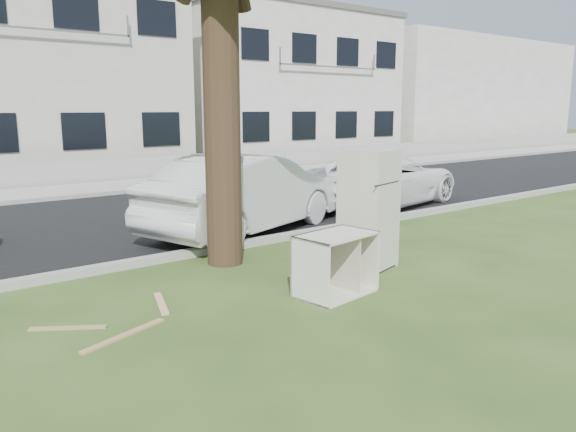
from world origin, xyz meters
TOP-DOWN VIEW (x-y plane):
  - ground at (0.00, 0.00)m, footprint 120.00×120.00m
  - road at (0.00, 6.00)m, footprint 120.00×7.00m
  - kerb_near at (0.00, 2.45)m, footprint 120.00×0.18m
  - kerb_far at (0.00, 9.55)m, footprint 120.00×0.18m
  - sidewalk at (0.00, 11.00)m, footprint 120.00×2.80m
  - low_wall at (0.00, 12.60)m, footprint 120.00×0.15m
  - townhouse_center at (0.00, 17.50)m, footprint 11.22×8.16m
  - townhouse_right at (12.00, 17.50)m, footprint 10.20×8.16m
  - filler_right at (26.00, 18.00)m, footprint 16.00×9.00m
  - fridge at (1.17, 0.31)m, footprint 0.87×0.83m
  - cabinet at (-0.05, -0.32)m, footprint 1.09×0.76m
  - plank_a at (-2.72, 0.03)m, footprint 1.04×0.42m
  - plank_b at (-3.12, 0.60)m, footprint 0.73×0.51m
  - plank_c at (-1.99, 0.69)m, footprint 0.33×0.78m
  - car_center at (1.12, 3.44)m, footprint 4.83×2.94m
  - car_right at (5.39, 3.92)m, footprint 4.89×2.92m

SIDE VIEW (x-z plane):
  - ground at x=0.00m, z-range 0.00..0.00m
  - kerb_near at x=0.00m, z-range -0.06..0.06m
  - kerb_far at x=0.00m, z-range -0.06..0.06m
  - road at x=0.00m, z-range 0.00..0.01m
  - sidewalk at x=0.00m, z-range 0.00..0.01m
  - plank_b at x=-3.12m, z-range 0.00..0.02m
  - plank_a at x=-2.72m, z-range 0.00..0.02m
  - plank_c at x=-1.99m, z-range 0.00..0.02m
  - low_wall at x=0.00m, z-range 0.00..0.70m
  - cabinet at x=-0.05m, z-range 0.00..0.79m
  - car_right at x=5.39m, z-range 0.00..1.27m
  - car_center at x=1.12m, z-range 0.00..1.50m
  - fridge at x=1.17m, z-range 0.00..1.75m
  - filler_right at x=26.00m, z-range 0.00..6.40m
  - townhouse_right at x=12.00m, z-range 0.00..6.84m
  - townhouse_center at x=0.00m, z-range 0.00..7.44m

